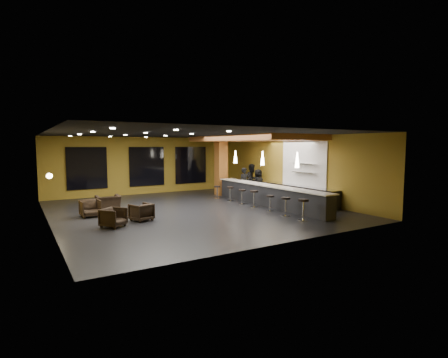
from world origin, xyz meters
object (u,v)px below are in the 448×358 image
pendant_0 (297,160)px  pendant_1 (263,158)px  staff_a (245,183)px  armchair_d (108,203)px  bar_stool_0 (303,207)px  bar_stool_3 (254,197)px  bar_stool_4 (242,195)px  bar_stool_6 (217,190)px  armchair_a (113,218)px  armchair_b (141,212)px  bar_stool_2 (270,201)px  bar_counter (268,196)px  staff_c (258,183)px  bar_stool_1 (286,204)px  column (221,166)px  staff_b (252,180)px  armchair_c (90,208)px  pendant_2 (235,157)px  bar_stool_5 (230,192)px  prep_counter (292,193)px

pendant_0 → pendant_1: (0.00, 2.50, 0.00)m
staff_a → armchair_d: staff_a is taller
bar_stool_0 → bar_stool_3: size_ratio=1.04×
bar_stool_4 → bar_stool_6: bar_stool_4 is taller
armchair_d → armchair_a: bearing=82.7°
armchair_b → bar_stool_0: bearing=131.3°
staff_a → bar_stool_2: 4.22m
bar_stool_0 → bar_counter: bearing=75.0°
staff_c → bar_stool_0: (-2.50, -6.39, -0.25)m
bar_counter → pendant_0: (0.00, -2.00, 1.85)m
bar_stool_1 → bar_stool_6: 5.74m
armchair_a → bar_stool_2: size_ratio=1.07×
column → staff_b: (1.52, -1.09, -0.81)m
armchair_b → armchair_c: 2.44m
bar_stool_3 → bar_stool_0: bearing=-91.4°
pendant_1 → bar_stool_0: size_ratio=0.81×
staff_b → bar_stool_0: staff_b is taller
armchair_b → bar_stool_4: 5.79m
pendant_1 → armchair_a: 7.99m
column → armchair_a: column is taller
bar_stool_3 → bar_stool_4: bar_stool_3 is taller
bar_stool_0 → bar_stool_4: bearing=88.6°
armchair_a → bar_stool_0: bearing=-61.5°
pendant_0 → armchair_a: size_ratio=0.91×
pendant_2 → armchair_a: (-7.65, -3.65, -2.00)m
armchair_c → bar_stool_1: 8.20m
pendant_0 → pendant_1: bearing=90.0°
armchair_a → pendant_2: bearing=-14.0°
bar_stool_0 → bar_stool_4: size_ratio=1.14×
pendant_1 → armchair_a: (-7.65, -1.15, -2.00)m
bar_stool_1 → armchair_b: bearing=158.3°
bar_stool_0 → bar_stool_5: bearing=88.9°
pendant_1 → bar_stool_3: pendant_1 is taller
bar_counter → column: (0.00, 4.60, 1.25)m
staff_c → bar_stool_2: bearing=-129.6°
bar_counter → bar_stool_2: bar_counter is taller
armchair_d → bar_stool_0: size_ratio=1.22×
pendant_2 → armchair_a: size_ratio=0.91×
pendant_2 → armchair_b: (-6.44, -3.12, -2.00)m
pendant_1 → bar_counter: bearing=-90.0°
bar_counter → bar_stool_3: 0.82m
bar_counter → bar_stool_0: 3.50m
staff_c → armchair_a: bearing=-168.2°
prep_counter → staff_c: size_ratio=3.77×
staff_b → bar_stool_0: 7.31m
column → bar_stool_1: (-0.91, -6.93, -1.24)m
armchair_b → bar_stool_3: bearing=163.6°
prep_counter → bar_stool_1: bearing=-135.8°
prep_counter → bar_stool_5: size_ratio=7.75×
armchair_c → bar_stool_3: 7.41m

